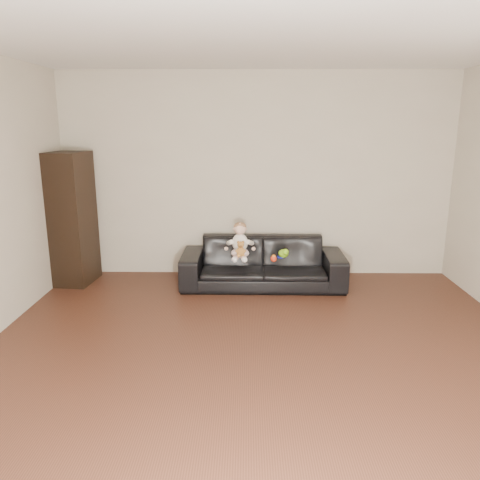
{
  "coord_description": "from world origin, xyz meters",
  "views": [
    {
      "loc": [
        -0.13,
        -3.27,
        1.97
      ],
      "look_at": [
        -0.21,
        2.15,
        0.6
      ],
      "focal_mm": 35.0,
      "sensor_mm": 36.0,
      "label": 1
    }
  ],
  "objects_px": {
    "toy_green": "(283,253)",
    "toy_blue_disc": "(280,257)",
    "sofa": "(263,263)",
    "teddy_bear": "(241,249)",
    "baby": "(240,242)",
    "cabinet": "(73,219)",
    "toy_rattle": "(274,259)"
  },
  "relations": [
    {
      "from": "toy_rattle",
      "to": "baby",
      "type": "bearing_deg",
      "value": 158.11
    },
    {
      "from": "toy_green",
      "to": "toy_blue_disc",
      "type": "bearing_deg",
      "value": 174.54
    },
    {
      "from": "sofa",
      "to": "toy_green",
      "type": "xyz_separation_m",
      "value": [
        0.25,
        -0.08,
        0.14
      ]
    },
    {
      "from": "sofa",
      "to": "cabinet",
      "type": "relative_size",
      "value": 1.22
    },
    {
      "from": "sofa",
      "to": "teddy_bear",
      "type": "xyz_separation_m",
      "value": [
        -0.27,
        -0.24,
        0.24
      ]
    },
    {
      "from": "toy_green",
      "to": "sofa",
      "type": "bearing_deg",
      "value": 161.17
    },
    {
      "from": "teddy_bear",
      "to": "toy_blue_disc",
      "type": "xyz_separation_m",
      "value": [
        0.48,
        0.16,
        -0.14
      ]
    },
    {
      "from": "sofa",
      "to": "baby",
      "type": "distance_m",
      "value": 0.41
    },
    {
      "from": "sofa",
      "to": "cabinet",
      "type": "bearing_deg",
      "value": 177.98
    },
    {
      "from": "baby",
      "to": "teddy_bear",
      "type": "height_order",
      "value": "baby"
    },
    {
      "from": "teddy_bear",
      "to": "toy_green",
      "type": "relative_size",
      "value": 1.29
    },
    {
      "from": "sofa",
      "to": "toy_blue_disc",
      "type": "relative_size",
      "value": 23.11
    },
    {
      "from": "baby",
      "to": "toy_blue_disc",
      "type": "bearing_deg",
      "value": 5.11
    },
    {
      "from": "teddy_bear",
      "to": "toy_blue_disc",
      "type": "height_order",
      "value": "teddy_bear"
    },
    {
      "from": "sofa",
      "to": "cabinet",
      "type": "distance_m",
      "value": 2.41
    },
    {
      "from": "toy_blue_disc",
      "to": "cabinet",
      "type": "bearing_deg",
      "value": 175.96
    },
    {
      "from": "sofa",
      "to": "toy_blue_disc",
      "type": "xyz_separation_m",
      "value": [
        0.21,
        -0.08,
        0.1
      ]
    },
    {
      "from": "cabinet",
      "to": "teddy_bear",
      "type": "height_order",
      "value": "cabinet"
    },
    {
      "from": "sofa",
      "to": "teddy_bear",
      "type": "height_order",
      "value": "teddy_bear"
    },
    {
      "from": "toy_rattle",
      "to": "teddy_bear",
      "type": "bearing_deg",
      "value": 176.04
    },
    {
      "from": "sofa",
      "to": "cabinet",
      "type": "xyz_separation_m",
      "value": [
        -2.35,
        0.1,
        0.52
      ]
    },
    {
      "from": "teddy_bear",
      "to": "toy_green",
      "type": "distance_m",
      "value": 0.55
    },
    {
      "from": "baby",
      "to": "toy_rattle",
      "type": "height_order",
      "value": "baby"
    },
    {
      "from": "baby",
      "to": "toy_green",
      "type": "distance_m",
      "value": 0.54
    },
    {
      "from": "toy_rattle",
      "to": "sofa",
      "type": "bearing_deg",
      "value": 113.94
    },
    {
      "from": "teddy_bear",
      "to": "toy_rattle",
      "type": "xyz_separation_m",
      "value": [
        0.39,
        -0.03,
        -0.11
      ]
    },
    {
      "from": "cabinet",
      "to": "toy_rattle",
      "type": "distance_m",
      "value": 2.52
    },
    {
      "from": "baby",
      "to": "teddy_bear",
      "type": "relative_size",
      "value": 2.31
    },
    {
      "from": "cabinet",
      "to": "toy_rattle",
      "type": "bearing_deg",
      "value": -2.79
    },
    {
      "from": "toy_rattle",
      "to": "toy_blue_disc",
      "type": "bearing_deg",
      "value": 63.4
    },
    {
      "from": "cabinet",
      "to": "baby",
      "type": "relative_size",
      "value": 3.74
    },
    {
      "from": "baby",
      "to": "toy_blue_disc",
      "type": "relative_size",
      "value": 5.08
    }
  ]
}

